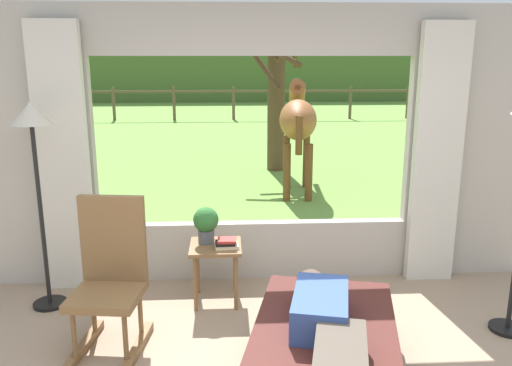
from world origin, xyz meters
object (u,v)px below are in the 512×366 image
Objects in this scene: side_table at (216,255)px; book_stack at (226,243)px; recliner_sofa at (323,365)px; horse at (298,120)px; floor_lamp_left at (34,144)px; potted_plant at (206,223)px; pasture_tree at (275,99)px; reclining_person at (326,325)px; rocking_chair at (111,276)px.

book_stack is at bearing -35.36° from side_table.
side_table is (-0.69, 1.36, 0.21)m from recliner_sofa.
horse is at bearing 97.38° from recliner_sofa.
recliner_sofa is 1.02× the size of horse.
side_table is 2.47× the size of book_stack.
book_stack is at bearing -2.43° from floor_lamp_left.
horse reaches higher than book_stack.
potted_plant is 1.52× the size of book_stack.
pasture_tree is at bearing 80.33° from book_stack.
side_table is 0.17m from book_stack.
potted_plant is (-0.77, 1.46, 0.18)m from reclining_person.
rocking_chair is 0.99m from potted_plant.
horse is (1.94, 4.29, 0.61)m from rocking_chair.
reclining_person reaches higher than recliner_sofa.
rocking_chair is 0.40× the size of pasture_tree.
reclining_person is at bearing -63.76° from side_table.
pasture_tree is at bearing 80.59° from rocking_chair.
potted_plant is 0.12× the size of pasture_tree.
pasture_tree is (1.75, 5.93, 0.80)m from rocking_chair.
potted_plant reaches higher than book_stack.
potted_plant is (0.67, 0.72, 0.16)m from rocking_chair.
side_table is 0.29m from potted_plant.
reclining_person is at bearing -65.88° from book_stack.
horse reaches higher than rocking_chair.
horse is (1.10, 3.69, 0.60)m from book_stack.
rocking_chair is 0.64× the size of floor_lamp_left.
rocking_chair is 6.23m from pasture_tree.
rocking_chair is (-1.44, 0.69, 0.33)m from recliner_sofa.
reclining_person is 2.74× the size of side_table.
side_table is 0.29× the size of horse.
side_table is at bearing 129.39° from reclining_person.
side_table reaches higher than recliner_sofa.
potted_plant is at bearing 143.94° from book_stack.
rocking_chair is at bearing -132.79° from potted_plant.
floor_lamp_left is (-1.44, -0.00, 0.98)m from side_table.
side_table is 3.89m from horse.
rocking_chair reaches higher than book_stack.
reclining_person is 4.46× the size of potted_plant.
pasture_tree reaches higher than potted_plant.
book_stack is 1.76m from floor_lamp_left.
floor_lamp_left is at bearing 160.71° from recliner_sofa.
recliner_sofa is 1.66× the size of rocking_chair.
side_table is at bearing 0.04° from floor_lamp_left.
floor_lamp_left is at bearing 159.78° from reclining_person.
floor_lamp_left is at bearing -119.89° from horse.
recliner_sofa is at bearing -32.44° from floor_lamp_left.
reclining_person is 1.62m from rocking_chair.
rocking_chair is 1.29m from floor_lamp_left.
horse is (0.50, 4.98, 0.94)m from recliner_sofa.
recliner_sofa is 5.09m from horse.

